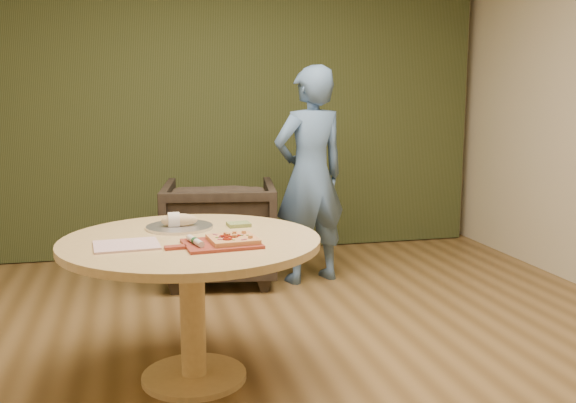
# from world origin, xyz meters

# --- Properties ---
(room_shell) EXTENTS (5.04, 6.04, 2.84)m
(room_shell) POSITION_xyz_m (0.00, 0.00, 1.40)
(room_shell) COLOR brown
(room_shell) RESTS_ON ground
(curtain) EXTENTS (4.80, 0.14, 2.78)m
(curtain) POSITION_xyz_m (0.00, 2.90, 1.40)
(curtain) COLOR #2A3217
(curtain) RESTS_ON ground
(pedestal_table) EXTENTS (1.30, 1.30, 0.75)m
(pedestal_table) POSITION_xyz_m (-0.55, 0.18, 0.61)
(pedestal_table) COLOR #DBB670
(pedestal_table) RESTS_ON ground
(pizza_paddle) EXTENTS (0.46, 0.31, 0.01)m
(pizza_paddle) POSITION_xyz_m (-0.43, -0.01, 0.76)
(pizza_paddle) COLOR maroon
(pizza_paddle) RESTS_ON pedestal_table
(flatbread_pizza) EXTENTS (0.24, 0.24, 0.04)m
(flatbread_pizza) POSITION_xyz_m (-0.37, -0.01, 0.78)
(flatbread_pizza) COLOR #DC9A56
(flatbread_pizza) RESTS_ON pizza_paddle
(cutlery_roll) EXTENTS (0.07, 0.20, 0.03)m
(cutlery_roll) POSITION_xyz_m (-0.55, -0.02, 0.78)
(cutlery_roll) COLOR beige
(cutlery_roll) RESTS_ON pizza_paddle
(newspaper) EXTENTS (0.32, 0.27, 0.01)m
(newspaper) POSITION_xyz_m (-0.86, 0.08, 0.76)
(newspaper) COLOR white
(newspaper) RESTS_ON pedestal_table
(serving_tray) EXTENTS (0.36, 0.36, 0.02)m
(serving_tray) POSITION_xyz_m (-0.59, 0.43, 0.76)
(serving_tray) COLOR silver
(serving_tray) RESTS_ON pedestal_table
(bread_roll) EXTENTS (0.19, 0.09, 0.09)m
(bread_roll) POSITION_xyz_m (-0.60, 0.43, 0.79)
(bread_roll) COLOR tan
(bread_roll) RESTS_ON serving_tray
(green_packet) EXTENTS (0.13, 0.11, 0.02)m
(green_packet) POSITION_xyz_m (-0.27, 0.41, 0.76)
(green_packet) COLOR #566A2F
(green_packet) RESTS_ON pedestal_table
(armchair) EXTENTS (0.96, 0.92, 0.88)m
(armchair) POSITION_xyz_m (-0.17, 1.94, 0.44)
(armchair) COLOR black
(armchair) RESTS_ON ground
(person_standing) EXTENTS (0.69, 0.55, 1.67)m
(person_standing) POSITION_xyz_m (0.51, 1.76, 0.84)
(person_standing) COLOR #4C6F98
(person_standing) RESTS_ON ground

